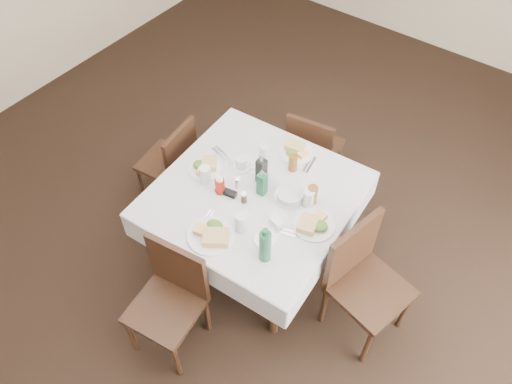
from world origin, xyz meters
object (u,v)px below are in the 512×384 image
Objects in this scene: bread_basket at (290,195)px; water_n at (264,153)px; ketchup_bottle at (220,185)px; green_bottle at (265,246)px; chair_west at (173,159)px; chair_north at (312,148)px; chair_east at (361,275)px; dining_table at (254,200)px; oil_cruet_green at (262,183)px; water_w at (205,175)px; coffee_mug at (242,164)px; water_s at (241,222)px; chair_south at (172,293)px; water_e at (309,198)px; oil_cruet_dark at (261,170)px.

water_n is at bearing 151.23° from bread_basket.
green_bottle is at bearing -24.05° from ketchup_bottle.
chair_west is at bearing 162.07° from ketchup_bottle.
chair_east reaches higher than chair_north.
oil_cruet_green is (0.04, 0.03, 0.18)m from dining_table.
coffee_mug is (0.12, 0.25, -0.03)m from water_w.
bread_basket is 0.51m from green_bottle.
ketchup_bottle is at bearing -85.79° from coffee_mug.
water_s is at bearing -68.62° from dining_table.
water_n is (-0.13, 0.29, 0.15)m from dining_table.
chair_west is at bearing 176.19° from oil_cruet_green.
oil_cruet_green is at bearing 83.59° from chair_south.
chair_south is at bearing -93.67° from dining_table.
bread_basket is at bearing -167.96° from water_e.
water_e is 0.58× the size of oil_cruet_green.
water_s reaches higher than chair_north.
bread_basket is (0.28, -0.76, 0.32)m from chair_north.
water_w is 0.50× the size of green_bottle.
chair_west is 6.12× the size of water_n.
coffee_mug is at bearing 179.44° from water_e.
oil_cruet_green is at bearing 35.04° from ketchup_bottle.
water_n is 0.46m from water_w.
oil_cruet_green is at bearing -158.80° from bread_basket.
chair_south is 1.16m from water_n.
chair_west is at bearing -136.98° from chair_north.
water_s is 1.02× the size of ketchup_bottle.
bread_basket is at bearing -4.01° from oil_cruet_dark.
chair_north is at bearing 108.54° from green_bottle.
water_s is (0.17, 0.52, 0.33)m from chair_south.
ketchup_bottle reaches higher than chair_north.
chair_west is 0.70m from water_w.
coffee_mug is at bearing 173.06° from chair_east.
chair_east is 0.60m from water_e.
dining_table is at bearing 111.38° from water_s.
oil_cruet_dark is (0.85, 0.03, 0.40)m from chair_west.
green_bottle is at bearing -20.70° from chair_west.
chair_west is 1.13m from water_s.
chair_south is 3.13× the size of green_bottle.
chair_east is at bearing 37.18° from green_bottle.
dining_table is 0.35m from water_n.
water_n reaches higher than coffee_mug.
green_bottle is (0.55, -0.25, 0.06)m from ketchup_bottle.
water_s is at bearing -70.90° from oil_cruet_dark.
chair_west is (-1.74, 0.09, -0.08)m from chair_east.
coffee_mug is (-0.21, 0.13, 0.12)m from dining_table.
coffee_mug is (-0.16, 0.95, 0.30)m from chair_south.
oil_cruet_dark reaches higher than water_e.
oil_cruet_green is (-0.31, -0.10, 0.03)m from water_e.
oil_cruet_green is (0.07, -0.09, -0.01)m from oil_cruet_dark.
oil_cruet_dark is 0.63m from green_bottle.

